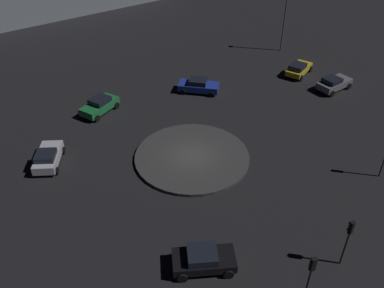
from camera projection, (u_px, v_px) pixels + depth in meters
The scene contains 11 objects.
ground_plane at pixel (192, 158), 35.04m from camera, with size 116.51×116.51×0.00m, color black.
roundabout_island at pixel (192, 157), 34.96m from camera, with size 9.69×9.69×0.27m, color #383838.
car_black at pixel (203, 259), 25.58m from camera, with size 3.90×4.24×1.48m.
car_yellow at pixel (299, 69), 47.21m from camera, with size 2.66×4.17×1.44m.
car_blue at pixel (198, 86), 43.90m from camera, with size 4.47×3.93×1.51m.
car_grey at pixel (334, 83), 44.28m from camera, with size 2.45×4.13×1.51m.
car_silver at pixel (48, 157), 33.91m from camera, with size 4.04×3.81×1.46m.
car_green at pixel (100, 105), 40.55m from camera, with size 2.84×4.31×1.53m.
traffic_light_west at pixel (310, 274), 21.92m from camera, with size 0.39×0.36×4.37m.
traffic_light_west_near at pixel (349, 234), 24.70m from camera, with size 0.36×0.31×3.73m.
streetlamp_south at pixel (286, 9), 50.11m from camera, with size 0.56×0.56×7.81m.
Camera 1 is at (-20.03, 19.02, 21.59)m, focal length 38.69 mm.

